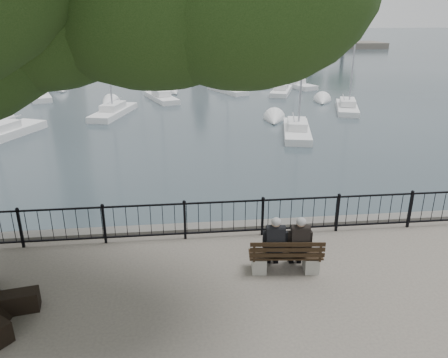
{
  "coord_description": "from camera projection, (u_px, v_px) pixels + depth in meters",
  "views": [
    {
      "loc": [
        -1.09,
        -7.5,
        5.42
      ],
      "look_at": [
        0.0,
        2.5,
        1.6
      ],
      "focal_mm": 35.0,
      "sensor_mm": 36.0,
      "label": 1
    }
  ],
  "objects": [
    {
      "name": "harbor",
      "position": [
        222.0,
        244.0,
        11.97
      ],
      "size": [
        260.0,
        260.0,
        1.2
      ],
      "color": "#504D48",
      "rests_on": "ground"
    },
    {
      "name": "railing",
      "position": [
        224.0,
        217.0,
        11.13
      ],
      "size": [
        22.06,
        0.06,
        1.0
      ],
      "color": "black",
      "rests_on": "ground"
    },
    {
      "name": "bench",
      "position": [
        285.0,
        260.0,
        9.69
      ],
      "size": [
        1.66,
        0.65,
        0.85
      ],
      "color": "gray",
      "rests_on": "ground"
    },
    {
      "name": "person_left",
      "position": [
        274.0,
        245.0,
        9.66
      ],
      "size": [
        0.42,
        0.7,
        1.35
      ],
      "color": "black",
      "rests_on": "ground"
    },
    {
      "name": "person_right",
      "position": [
        298.0,
        245.0,
        9.67
      ],
      "size": [
        0.42,
        0.7,
        1.35
      ],
      "color": "black",
      "rests_on": "ground"
    },
    {
      "name": "lion_monument",
      "position": [
        199.0,
        49.0,
        55.19
      ],
      "size": [
        5.86,
        5.86,
        8.68
      ],
      "color": "#504D48",
      "rests_on": "ground"
    },
    {
      "name": "sailboat_b",
      "position": [
        113.0,
        111.0,
        29.33
      ],
      "size": [
        2.81,
        5.41,
        10.23
      ],
      "color": "white",
      "rests_on": "ground"
    },
    {
      "name": "sailboat_c",
      "position": [
        297.0,
        129.0,
        24.66
      ],
      "size": [
        2.49,
        5.26,
        9.5
      ],
      "color": "white",
      "rests_on": "ground"
    },
    {
      "name": "sailboat_d",
      "position": [
        347.0,
        107.0,
        30.75
      ],
      "size": [
        2.81,
        5.1,
        8.46
      ],
      "color": "white",
      "rests_on": "ground"
    },
    {
      "name": "sailboat_e",
      "position": [
        39.0,
        94.0,
        35.25
      ],
      "size": [
        3.18,
        5.41,
        11.59
      ],
      "color": "white",
      "rests_on": "ground"
    },
    {
      "name": "sailboat_f",
      "position": [
        227.0,
        89.0,
        37.92
      ],
      "size": [
        3.22,
        4.92,
        9.21
      ],
      "color": "white",
      "rests_on": "ground"
    },
    {
      "name": "sailboat_g",
      "position": [
        294.0,
        83.0,
        40.69
      ],
      "size": [
        3.33,
        5.44,
        10.04
      ],
      "color": "white",
      "rests_on": "ground"
    },
    {
      "name": "sailboat_h",
      "position": [
        140.0,
        72.0,
        48.91
      ],
      "size": [
        1.63,
        5.09,
        10.72
      ],
      "color": "white",
      "rests_on": "ground"
    },
    {
      "name": "sailboat_i",
      "position": [
        161.0,
        96.0,
        34.43
      ],
      "size": [
        2.92,
        5.12,
        11.16
      ],
      "color": "white",
      "rests_on": "ground"
    },
    {
      "name": "sailboat_j",
      "position": [
        281.0,
        90.0,
        37.41
      ],
      "size": [
        3.0,
        5.16,
        9.78
      ],
      "color": "white",
      "rests_on": "ground"
    },
    {
      "name": "far_shore",
      "position": [
        312.0,
        27.0,
        84.36
      ],
      "size": [
        30.0,
        8.6,
        9.18
      ],
      "color": "#57514A",
      "rests_on": "ground"
    }
  ]
}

